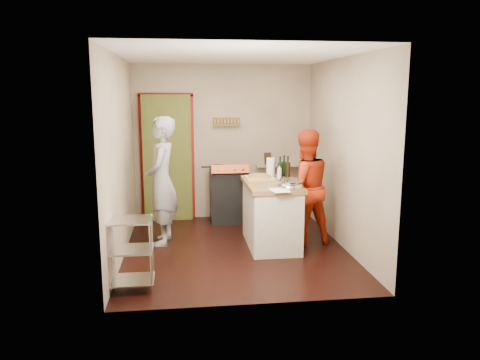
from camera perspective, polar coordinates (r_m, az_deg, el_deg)
name	(u,v)px	position (r m, az deg, el deg)	size (l,w,h in m)	color
floor	(235,249)	(6.55, -0.57, -8.35)	(3.50, 3.50, 0.00)	black
back_wall	(186,152)	(8.00, -6.62, 3.36)	(3.00, 0.44, 2.60)	tan
left_wall	(120,157)	(6.26, -14.37, 2.68)	(0.04, 3.50, 2.60)	tan
right_wall	(343,154)	(6.59, 12.49, 3.13)	(0.04, 3.50, 2.60)	tan
ceiling	(235,55)	(6.22, -0.61, 15.05)	(3.00, 3.50, 0.02)	white
stove	(228,195)	(7.80, -1.42, -1.84)	(0.60, 0.63, 1.00)	black
wire_shelving	(131,251)	(5.27, -13.15, -8.37)	(0.48, 0.40, 0.80)	silver
island	(271,212)	(6.58, 3.85, -3.92)	(0.71, 1.33, 1.22)	beige
person_stripe	(162,181)	(6.66, -9.54, -0.13)	(0.66, 0.43, 1.81)	#B2B2B7
person_red	(304,187)	(6.66, 7.86, -0.88)	(0.79, 0.62, 1.63)	#AD260B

